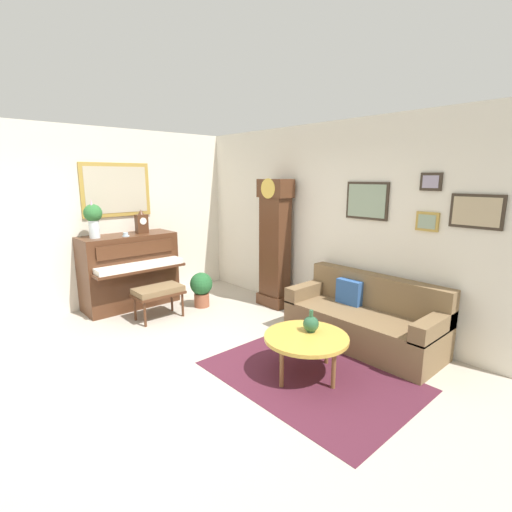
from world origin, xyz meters
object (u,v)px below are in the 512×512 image
Objects in this scene: coffee_table at (306,338)px; flower_vase at (93,217)px; grandfather_clock at (275,247)px; green_jug at (311,324)px; potted_plant at (201,287)px; piano at (130,270)px; teacup at (126,235)px; mantel_clock at (142,223)px; couch at (364,319)px; piano_bench at (158,292)px.

flower_vase is (-3.31, -0.94, 1.07)m from coffee_table.
green_jug is (1.75, -1.18, -0.44)m from grandfather_clock.
coffee_table is (1.79, -1.30, -0.56)m from grandfather_clock.
potted_plant is at bearing -128.16° from grandfather_clock.
grandfather_clock is (1.52, 1.75, 0.37)m from piano.
flower_vase reaches higher than teacup.
grandfather_clock is 2.16m from mantel_clock.
piano is 2.57× the size of potted_plant.
piano_bench is at bearing -148.35° from couch.
flower_vase is 3.56m from green_jug.
teacup reaches higher than potted_plant.
potted_plant reaches higher than coffee_table.
grandfather_clock is 2.16m from green_jug.
grandfather_clock reaches higher than coffee_table.
potted_plant is at bearing 171.50° from coffee_table.
coffee_table is 2.55m from potted_plant.
teacup is (-3.17, -0.53, 0.78)m from coffee_table.
flower_vase is 2.42× the size of green_jug.
mantel_clock is at bearing -143.82° from potted_plant.
grandfather_clock reaches higher than flower_vase.
flower_vase is (-0.81, -0.56, 1.07)m from piano_bench.
teacup is at bearing -167.61° from piano_bench.
couch is at bearing 27.99° from teacup.
coffee_table is at bearing 3.46° from mantel_clock.
potted_plant is (0.65, 0.91, -0.87)m from teacup.
green_jug is at bearing 17.96° from flower_vase.
mantel_clock is at bearing -135.25° from grandfather_clock.
couch is (2.47, 1.52, -0.09)m from piano_bench.
mantel_clock reaches higher than green_jug.
flower_vase is (-1.52, -2.24, 0.52)m from grandfather_clock.
grandfather_clock is 2.31× the size of coffee_table.
couch is at bearing 89.20° from green_jug.
piano_bench is at bearing -168.46° from green_jug.
mantel_clock is (-0.81, 0.18, 0.93)m from piano_bench.
grandfather_clock is at bearing 55.93° from flower_vase.
coffee_table is at bearing -8.50° from potted_plant.
green_jug reaches higher than potted_plant.
potted_plant is at bearing 174.07° from green_jug.
teacup is at bearing -152.01° from couch.
couch reaches higher than piano_bench.
flower_vase is at bearing -89.87° from piano.
piano_bench is 2.53m from coffee_table.
piano_bench is 2.90m from couch.
piano_bench is 2.51m from green_jug.
mantel_clock is (-1.51, -1.50, 0.37)m from grandfather_clock.
piano is 2.48× the size of flower_vase.
mantel_clock is 0.66× the size of flower_vase.
mantel_clock is 0.39m from teacup.
flower_vase is (0.00, -0.49, 0.89)m from piano.
flower_vase is (-0.00, -0.74, 0.14)m from mantel_clock.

